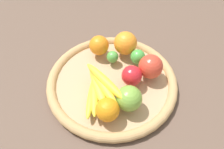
% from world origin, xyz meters
% --- Properties ---
extents(ground_plane, '(2.40, 2.40, 0.00)m').
position_xyz_m(ground_plane, '(0.00, 0.00, 0.00)').
color(ground_plane, brown).
rests_on(ground_plane, ground).
extents(basket, '(0.44, 0.44, 0.03)m').
position_xyz_m(basket, '(0.00, 0.00, 0.02)').
color(basket, tan).
rests_on(basket, ground_plane).
extents(banana_bunch, '(0.17, 0.18, 0.07)m').
position_xyz_m(banana_bunch, '(0.08, 0.00, 0.07)').
color(banana_bunch, yellow).
rests_on(banana_bunch, basket).
extents(apple_1, '(0.10, 0.10, 0.08)m').
position_xyz_m(apple_1, '(0.06, 0.10, 0.07)').
color(apple_1, '#79A83D').
rests_on(apple_1, basket).
extents(orange_2, '(0.10, 0.10, 0.08)m').
position_xyz_m(orange_2, '(-0.13, -0.03, 0.08)').
color(orange_2, orange).
rests_on(orange_2, basket).
extents(apple_0, '(0.10, 0.10, 0.08)m').
position_xyz_m(apple_0, '(-0.08, 0.10, 0.07)').
color(apple_0, red).
rests_on(apple_0, basket).
extents(lime_0, '(0.04, 0.04, 0.04)m').
position_xyz_m(lime_0, '(-0.07, -0.04, 0.06)').
color(lime_0, '#51A143').
rests_on(lime_0, basket).
extents(orange_0, '(0.08, 0.08, 0.07)m').
position_xyz_m(orange_0, '(-0.08, -0.10, 0.07)').
color(orange_0, orange).
rests_on(orange_0, basket).
extents(lime_1, '(0.05, 0.05, 0.05)m').
position_xyz_m(lime_1, '(-0.11, 0.04, 0.06)').
color(lime_1, green).
rests_on(lime_1, basket).
extents(apple_2, '(0.07, 0.07, 0.07)m').
position_xyz_m(apple_2, '(-0.02, 0.06, 0.07)').
color(apple_2, red).
rests_on(apple_2, basket).
extents(orange_1, '(0.10, 0.10, 0.07)m').
position_xyz_m(orange_1, '(0.13, 0.06, 0.07)').
color(orange_1, orange).
rests_on(orange_1, basket).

